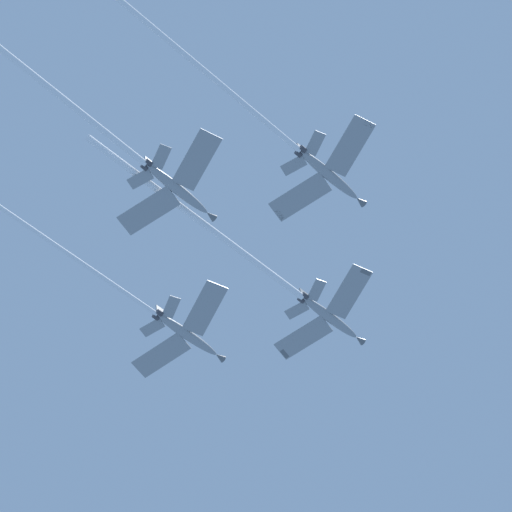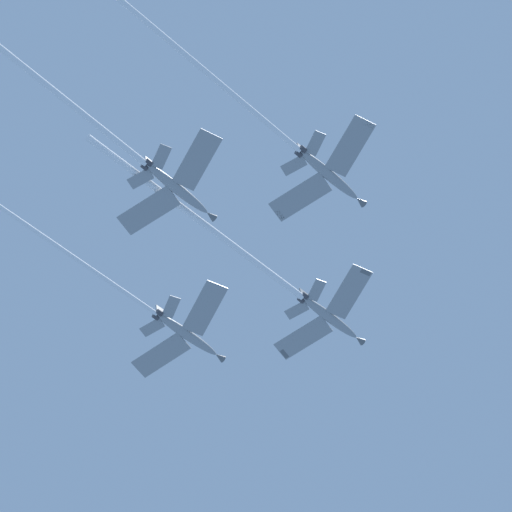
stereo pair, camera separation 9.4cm
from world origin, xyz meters
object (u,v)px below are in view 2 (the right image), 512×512
Objects in this scene: jet_right_wing at (289,141)px; jet_slot at (121,144)px; jet_left_wing at (139,302)px; jet_lead at (268,271)px.

jet_slot is at bearing -88.96° from jet_right_wing.
jet_right_wing is (25.10, 22.69, 0.10)m from jet_left_wing.
jet_lead is 20.25m from jet_left_wing.
jet_left_wing reaches higher than jet_slot.
jet_left_wing is 1.23× the size of jet_right_wing.
jet_lead is 1.08× the size of jet_slot.
jet_left_wing is at bearing -100.07° from jet_lead.
jet_slot is (22.04, -20.97, -5.70)m from jet_lead.
jet_left_wing is 25.68m from jet_slot.
jet_lead is 30.95m from jet_slot.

